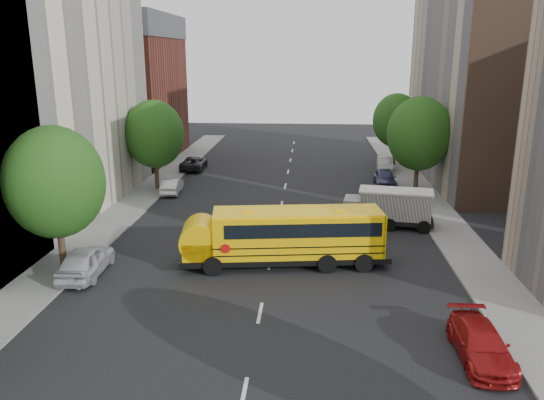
# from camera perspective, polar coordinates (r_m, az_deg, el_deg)

# --- Properties ---
(ground) EXTENTS (120.00, 120.00, 0.00)m
(ground) POSITION_cam_1_polar(r_m,az_deg,el_deg) (31.88, 0.05, -5.42)
(ground) COLOR black
(ground) RESTS_ON ground
(sidewalk_left) EXTENTS (3.00, 80.00, 0.12)m
(sidewalk_left) POSITION_cam_1_polar(r_m,az_deg,el_deg) (38.96, -16.54, -2.07)
(sidewalk_left) COLOR slate
(sidewalk_left) RESTS_ON ground
(sidewalk_right) EXTENTS (3.00, 80.00, 0.12)m
(sidewalk_right) POSITION_cam_1_polar(r_m,az_deg,el_deg) (37.70, 18.36, -2.81)
(sidewalk_right) COLOR slate
(sidewalk_right) RESTS_ON ground
(lane_markings) EXTENTS (0.15, 64.00, 0.01)m
(lane_markings) POSITION_cam_1_polar(r_m,az_deg,el_deg) (41.36, 1.04, -0.49)
(lane_markings) COLOR silver
(lane_markings) RESTS_ON ground
(building_left_cream) EXTENTS (10.00, 26.00, 20.00)m
(building_left_cream) POSITION_cam_1_polar(r_m,az_deg,el_deg) (41.01, -25.86, 12.05)
(building_left_cream) COLOR beige
(building_left_cream) RESTS_ON ground
(building_left_redbrick) EXTENTS (10.00, 15.00, 13.00)m
(building_left_redbrick) POSITION_cam_1_polar(r_m,az_deg,el_deg) (61.32, -15.30, 10.36)
(building_left_redbrick) COLOR maroon
(building_left_redbrick) RESTS_ON ground
(building_right_far) EXTENTS (10.00, 22.00, 18.00)m
(building_right_far) POSITION_cam_1_polar(r_m,az_deg,el_deg) (52.25, 22.31, 11.74)
(building_right_far) COLOR tan
(building_right_far) RESTS_ON ground
(building_right_sidewall) EXTENTS (10.10, 0.30, 18.00)m
(building_right_sidewall) POSITION_cam_1_polar(r_m,az_deg,el_deg) (41.92, 26.88, 10.60)
(building_right_sidewall) COLOR brown
(building_right_sidewall) RESTS_ON ground
(street_tree_1) EXTENTS (5.12, 5.12, 7.90)m
(street_tree_1) POSITION_cam_1_polar(r_m,az_deg,el_deg) (29.57, -22.33, 1.76)
(street_tree_1) COLOR #38281C
(street_tree_1) RESTS_ON ground
(street_tree_2) EXTENTS (4.99, 4.99, 7.71)m
(street_tree_2) POSITION_cam_1_polar(r_m,az_deg,el_deg) (46.11, -12.54, 6.94)
(street_tree_2) COLOR #38281C
(street_tree_2) RESTS_ON ground
(street_tree_4) EXTENTS (5.25, 5.25, 8.10)m
(street_tree_4) POSITION_cam_1_polar(r_m,az_deg,el_deg) (45.05, 15.57, 6.87)
(street_tree_4) COLOR #38281C
(street_tree_4) RESTS_ON ground
(street_tree_5) EXTENTS (4.86, 4.86, 7.51)m
(street_tree_5) POSITION_cam_1_polar(r_m,az_deg,el_deg) (56.81, 13.23, 8.31)
(street_tree_5) COLOR #38281C
(street_tree_5) RESTS_ON ground
(school_bus) EXTENTS (11.67, 4.05, 3.22)m
(school_bus) POSITION_cam_1_polar(r_m,az_deg,el_deg) (29.15, 1.15, -3.69)
(school_bus) COLOR black
(school_bus) RESTS_ON ground
(safari_truck) EXTENTS (6.29, 3.08, 2.58)m
(safari_truck) POSITION_cam_1_polar(r_m,az_deg,el_deg) (36.67, 12.42, -0.74)
(safari_truck) COLOR black
(safari_truck) RESTS_ON ground
(parked_car_0) EXTENTS (2.09, 4.79, 1.61)m
(parked_car_0) POSITION_cam_1_polar(r_m,az_deg,el_deg) (29.84, -19.42, -6.19)
(parked_car_0) COLOR #BCBAC1
(parked_car_0) RESTS_ON ground
(parked_car_1) EXTENTS (1.63, 3.96, 1.28)m
(parked_car_1) POSITION_cam_1_polar(r_m,az_deg,el_deg) (45.36, -10.71, 1.50)
(parked_car_1) COLOR silver
(parked_car_1) RESTS_ON ground
(parked_car_2) EXTENTS (2.46, 5.00, 1.36)m
(parked_car_2) POSITION_cam_1_polar(r_m,az_deg,el_deg) (54.44, -8.41, 3.97)
(parked_car_2) COLOR black
(parked_car_2) RESTS_ON ground
(parked_car_3) EXTENTS (1.85, 4.47, 1.29)m
(parked_car_3) POSITION_cam_1_polar(r_m,az_deg,el_deg) (22.48, 21.55, -14.18)
(parked_car_3) COLOR maroon
(parked_car_3) RESTS_ON ground
(parked_car_4) EXTENTS (1.87, 4.46, 1.51)m
(parked_car_4) POSITION_cam_1_polar(r_m,az_deg,el_deg) (48.05, 12.03, 2.35)
(parked_car_4) COLOR #3B3862
(parked_car_4) RESTS_ON ground
(parked_car_5) EXTENTS (1.87, 4.46, 1.43)m
(parked_car_5) POSITION_cam_1_polar(r_m,az_deg,el_deg) (54.00, 12.03, 3.73)
(parked_car_5) COLOR gray
(parked_car_5) RESTS_ON ground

